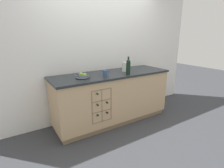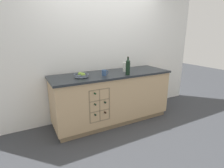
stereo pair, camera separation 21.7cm
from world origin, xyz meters
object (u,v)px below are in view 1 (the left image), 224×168
ceramic_mug (105,73)px  fruit_bowl (83,76)px  white_pitcher (125,67)px  standing_wine_bottle (128,67)px

ceramic_mug → fruit_bowl: bearing=171.2°
white_pitcher → standing_wine_bottle: standing_wine_bottle is taller
white_pitcher → ceramic_mug: bearing=-165.9°
white_pitcher → ceramic_mug: white_pitcher is taller
fruit_bowl → ceramic_mug: bearing=-8.8°
fruit_bowl → white_pitcher: 0.89m
fruit_bowl → white_pitcher: size_ratio=1.43×
fruit_bowl → standing_wine_bottle: 0.80m
ceramic_mug → standing_wine_bottle: (0.39, -0.13, 0.09)m
fruit_bowl → standing_wine_bottle: (0.77, -0.19, 0.10)m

